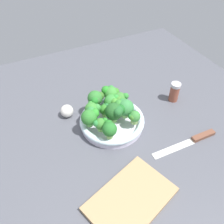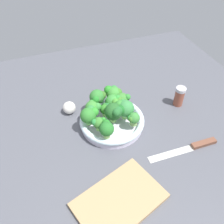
{
  "view_description": "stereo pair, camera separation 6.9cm",
  "coord_description": "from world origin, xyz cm",
  "px_view_note": "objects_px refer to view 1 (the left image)",
  "views": [
    {
      "loc": [
        -31.81,
        -56.81,
        68.66
      ],
      "look_at": [
        -3.81,
        0.69,
        7.16
      ],
      "focal_mm": 38.01,
      "sensor_mm": 36.0,
      "label": 1
    },
    {
      "loc": [
        -25.5,
        -59.48,
        68.66
      ],
      "look_at": [
        -3.81,
        0.69,
        7.16
      ],
      "focal_mm": 38.01,
      "sensor_mm": 36.0,
      "label": 2
    }
  ],
  "objects_px": {
    "broccoli_floret_9": "(109,129)",
    "knife": "(193,140)",
    "broccoli_floret_10": "(111,93)",
    "cutting_board": "(131,199)",
    "broccoli_floret_4": "(112,102)",
    "garlic_bulb": "(67,111)",
    "bowl": "(112,121)",
    "broccoli_floret_7": "(100,124)",
    "broccoli_floret_3": "(115,111)",
    "broccoli_floret_0": "(124,107)",
    "broccoli_floret_1": "(105,109)",
    "broccoli_floret_11": "(134,117)",
    "pepper_shaker": "(174,92)",
    "broccoli_floret_2": "(96,98)",
    "broccoli_floret_5": "(90,116)",
    "broccoli_floret_8": "(92,109)",
    "broccoli_floret_6": "(120,99)"
  },
  "relations": [
    {
      "from": "pepper_shaker",
      "to": "broccoli_floret_0",
      "type": "bearing_deg",
      "value": -173.24
    },
    {
      "from": "bowl",
      "to": "broccoli_floret_3",
      "type": "distance_m",
      "value": 0.07
    },
    {
      "from": "broccoli_floret_5",
      "to": "garlic_bulb",
      "type": "xyz_separation_m",
      "value": [
        -0.05,
        0.12,
        -0.06
      ]
    },
    {
      "from": "broccoli_floret_3",
      "to": "broccoli_floret_7",
      "type": "bearing_deg",
      "value": -166.66
    },
    {
      "from": "broccoli_floret_2",
      "to": "broccoli_floret_10",
      "type": "bearing_deg",
      "value": 4.72
    },
    {
      "from": "knife",
      "to": "bowl",
      "type": "bearing_deg",
      "value": 138.82
    },
    {
      "from": "broccoli_floret_9",
      "to": "pepper_shaker",
      "type": "bearing_deg",
      "value": 15.53
    },
    {
      "from": "broccoli_floret_4",
      "to": "broccoli_floret_11",
      "type": "relative_size",
      "value": 1.25
    },
    {
      "from": "broccoli_floret_7",
      "to": "cutting_board",
      "type": "height_order",
      "value": "broccoli_floret_7"
    },
    {
      "from": "broccoli_floret_6",
      "to": "broccoli_floret_2",
      "type": "bearing_deg",
      "value": 157.25
    },
    {
      "from": "broccoli_floret_4",
      "to": "garlic_bulb",
      "type": "bearing_deg",
      "value": 152.14
    },
    {
      "from": "broccoli_floret_11",
      "to": "cutting_board",
      "type": "height_order",
      "value": "broccoli_floret_11"
    },
    {
      "from": "broccoli_floret_10",
      "to": "broccoli_floret_0",
      "type": "bearing_deg",
      "value": -85.82
    },
    {
      "from": "broccoli_floret_3",
      "to": "broccoli_floret_4",
      "type": "xyz_separation_m",
      "value": [
        0.02,
        0.06,
        -0.01
      ]
    },
    {
      "from": "broccoli_floret_10",
      "to": "pepper_shaker",
      "type": "bearing_deg",
      "value": -13.88
    },
    {
      "from": "broccoli_floret_0",
      "to": "broccoli_floret_1",
      "type": "xyz_separation_m",
      "value": [
        -0.06,
        0.04,
        -0.02
      ]
    },
    {
      "from": "broccoli_floret_7",
      "to": "pepper_shaker",
      "type": "relative_size",
      "value": 0.62
    },
    {
      "from": "broccoli_floret_5",
      "to": "broccoli_floret_11",
      "type": "xyz_separation_m",
      "value": [
        0.15,
        -0.06,
        -0.01
      ]
    },
    {
      "from": "broccoli_floret_3",
      "to": "broccoli_floret_11",
      "type": "height_order",
      "value": "broccoli_floret_3"
    },
    {
      "from": "broccoli_floret_2",
      "to": "broccoli_floret_3",
      "type": "relative_size",
      "value": 0.93
    },
    {
      "from": "broccoli_floret_8",
      "to": "broccoli_floret_10",
      "type": "relative_size",
      "value": 0.91
    },
    {
      "from": "broccoli_floret_0",
      "to": "broccoli_floret_9",
      "type": "bearing_deg",
      "value": -143.93
    },
    {
      "from": "bowl",
      "to": "knife",
      "type": "height_order",
      "value": "bowl"
    },
    {
      "from": "broccoli_floret_4",
      "to": "broccoli_floret_7",
      "type": "relative_size",
      "value": 1.24
    },
    {
      "from": "broccoli_floret_7",
      "to": "cutting_board",
      "type": "xyz_separation_m",
      "value": [
        -0.02,
        -0.27,
        -0.06
      ]
    },
    {
      "from": "broccoli_floret_1",
      "to": "broccoli_floret_4",
      "type": "height_order",
      "value": "broccoli_floret_4"
    },
    {
      "from": "garlic_bulb",
      "to": "broccoli_floret_2",
      "type": "bearing_deg",
      "value": -22.66
    },
    {
      "from": "broccoli_floret_3",
      "to": "broccoli_floret_6",
      "type": "bearing_deg",
      "value": 51.59
    },
    {
      "from": "broccoli_floret_0",
      "to": "broccoli_floret_5",
      "type": "bearing_deg",
      "value": 173.49
    },
    {
      "from": "broccoli_floret_11",
      "to": "cutting_board",
      "type": "relative_size",
      "value": 0.21
    },
    {
      "from": "broccoli_floret_0",
      "to": "broccoli_floret_1",
      "type": "height_order",
      "value": "broccoli_floret_0"
    },
    {
      "from": "broccoli_floret_2",
      "to": "broccoli_floret_11",
      "type": "xyz_separation_m",
      "value": [
        0.09,
        -0.14,
        -0.02
      ]
    },
    {
      "from": "broccoli_floret_10",
      "to": "cutting_board",
      "type": "height_order",
      "value": "broccoli_floret_10"
    },
    {
      "from": "broccoli_floret_5",
      "to": "broccoli_floret_8",
      "type": "xyz_separation_m",
      "value": [
        0.02,
        0.03,
        -0.0
      ]
    },
    {
      "from": "broccoli_floret_7",
      "to": "cutting_board",
      "type": "distance_m",
      "value": 0.27
    },
    {
      "from": "broccoli_floret_0",
      "to": "knife",
      "type": "height_order",
      "value": "broccoli_floret_0"
    },
    {
      "from": "broccoli_floret_6",
      "to": "garlic_bulb",
      "type": "bearing_deg",
      "value": 157.3
    },
    {
      "from": "broccoli_floret_3",
      "to": "broccoli_floret_8",
      "type": "distance_m",
      "value": 0.09
    },
    {
      "from": "broccoli_floret_9",
      "to": "broccoli_floret_10",
      "type": "distance_m",
      "value": 0.19
    },
    {
      "from": "broccoli_floret_3",
      "to": "broccoli_floret_4",
      "type": "height_order",
      "value": "broccoli_floret_3"
    },
    {
      "from": "cutting_board",
      "to": "broccoli_floret_9",
      "type": "bearing_deg",
      "value": 80.8
    },
    {
      "from": "bowl",
      "to": "garlic_bulb",
      "type": "height_order",
      "value": "garlic_bulb"
    },
    {
      "from": "broccoli_floret_6",
      "to": "broccoli_floret_9",
      "type": "height_order",
      "value": "broccoli_floret_9"
    },
    {
      "from": "knife",
      "to": "broccoli_floret_7",
      "type": "bearing_deg",
      "value": 150.84
    },
    {
      "from": "broccoli_floret_1",
      "to": "broccoli_floret_9",
      "type": "relative_size",
      "value": 0.78
    },
    {
      "from": "broccoli_floret_0",
      "to": "broccoli_floret_2",
      "type": "height_order",
      "value": "broccoli_floret_0"
    },
    {
      "from": "broccoli_floret_2",
      "to": "broccoli_floret_9",
      "type": "distance_m",
      "value": 0.16
    },
    {
      "from": "broccoli_floret_2",
      "to": "cutting_board",
      "type": "xyz_separation_m",
      "value": [
        -0.06,
        -0.38,
        -0.08
      ]
    },
    {
      "from": "broccoli_floret_5",
      "to": "broccoli_floret_11",
      "type": "relative_size",
      "value": 1.32
    },
    {
      "from": "broccoli_floret_9",
      "to": "knife",
      "type": "distance_m",
      "value": 0.32
    }
  ]
}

